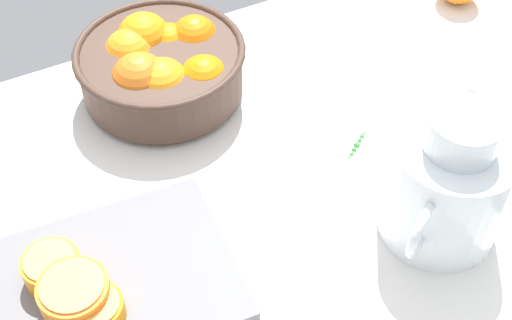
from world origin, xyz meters
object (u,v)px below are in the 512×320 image
(orange_half_1, at_px, (96,310))
(orange_half_2, at_px, (75,295))
(juice_pitcher, at_px, (446,190))
(cutting_board, at_px, (94,289))
(orange_half_0, at_px, (52,268))
(juice_glass, at_px, (466,89))
(fruit_bowl, at_px, (161,67))

(orange_half_1, xyz_separation_m, orange_half_2, (-0.02, 0.03, 0.01))
(juice_pitcher, relative_size, cutting_board, 0.60)
(juice_pitcher, distance_m, orange_half_0, 0.50)
(juice_pitcher, distance_m, juice_glass, 0.23)
(orange_half_2, bearing_deg, cutting_board, 39.12)
(juice_pitcher, bearing_deg, orange_half_2, 169.07)
(juice_glass, height_order, orange_half_0, juice_glass)
(juice_pitcher, distance_m, orange_half_2, 0.47)
(cutting_board, xyz_separation_m, orange_half_1, (-0.01, -0.05, 0.03))
(orange_half_1, relative_size, orange_half_2, 0.79)
(fruit_bowl, height_order, juice_pitcher, juice_pitcher)
(juice_glass, bearing_deg, orange_half_2, -173.72)
(fruit_bowl, xyz_separation_m, orange_half_1, (-0.22, -0.34, -0.02))
(fruit_bowl, relative_size, cutting_board, 0.75)
(juice_glass, height_order, cutting_board, juice_glass)
(cutting_board, bearing_deg, orange_half_1, -99.64)
(cutting_board, height_order, orange_half_0, orange_half_0)
(fruit_bowl, distance_m, cutting_board, 0.37)
(juice_pitcher, height_order, orange_half_2, juice_pitcher)
(cutting_board, relative_size, orange_half_1, 5.20)
(orange_half_0, height_order, orange_half_1, orange_half_0)
(orange_half_1, bearing_deg, orange_half_2, 120.66)
(juice_pitcher, xyz_separation_m, orange_half_2, (-0.46, 0.09, -0.03))
(juice_glass, xyz_separation_m, orange_half_1, (-0.61, -0.10, -0.02))
(orange_half_0, bearing_deg, fruit_bowl, 46.60)
(orange_half_1, distance_m, orange_half_2, 0.03)
(cutting_board, height_order, orange_half_1, orange_half_1)
(orange_half_0, bearing_deg, orange_half_2, -75.39)
(orange_half_2, bearing_deg, juice_pitcher, -10.93)
(juice_glass, xyz_separation_m, orange_half_2, (-0.62, -0.07, -0.01))
(juice_glass, xyz_separation_m, orange_half_0, (-0.64, -0.02, -0.01))
(orange_half_0, distance_m, orange_half_1, 0.08)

